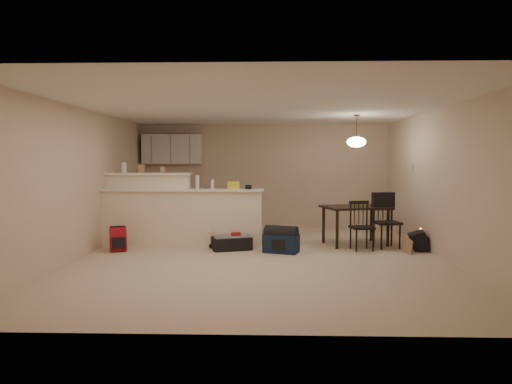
{
  "coord_description": "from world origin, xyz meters",
  "views": [
    {
      "loc": [
        0.14,
        -7.63,
        1.61
      ],
      "look_at": [
        -0.1,
        0.7,
        1.05
      ],
      "focal_mm": 32.0,
      "sensor_mm": 36.0,
      "label": 1
    }
  ],
  "objects_px": {
    "suitcase": "(232,243)",
    "dining_chair_near": "(362,226)",
    "navy_duffel": "(281,243)",
    "dining_chair_far": "(387,221)",
    "red_backpack": "(118,239)",
    "black_daypack": "(419,241)",
    "dining_table": "(355,211)",
    "pendant_lamp": "(356,142)"
  },
  "relations": [
    {
      "from": "black_daypack",
      "to": "dining_table",
      "type": "bearing_deg",
      "value": 71.82
    },
    {
      "from": "dining_chair_far",
      "to": "navy_duffel",
      "type": "height_order",
      "value": "dining_chair_far"
    },
    {
      "from": "dining_table",
      "to": "navy_duffel",
      "type": "height_order",
      "value": "dining_table"
    },
    {
      "from": "black_daypack",
      "to": "pendant_lamp",
      "type": "bearing_deg",
      "value": 71.82
    },
    {
      "from": "dining_chair_near",
      "to": "navy_duffel",
      "type": "distance_m",
      "value": 1.52
    },
    {
      "from": "pendant_lamp",
      "to": "suitcase",
      "type": "height_order",
      "value": "pendant_lamp"
    },
    {
      "from": "red_backpack",
      "to": "black_daypack",
      "type": "bearing_deg",
      "value": -21.25
    },
    {
      "from": "suitcase",
      "to": "dining_chair_near",
      "type": "bearing_deg",
      "value": -17.78
    },
    {
      "from": "dining_table",
      "to": "suitcase",
      "type": "relative_size",
      "value": 2.01
    },
    {
      "from": "dining_table",
      "to": "suitcase",
      "type": "distance_m",
      "value": 2.47
    },
    {
      "from": "pendant_lamp",
      "to": "dining_chair_far",
      "type": "height_order",
      "value": "pendant_lamp"
    },
    {
      "from": "dining_table",
      "to": "red_backpack",
      "type": "xyz_separation_m",
      "value": [
        -4.37,
        -0.77,
        -0.45
      ]
    },
    {
      "from": "dining_table",
      "to": "dining_chair_near",
      "type": "xyz_separation_m",
      "value": [
        0.02,
        -0.55,
        -0.22
      ]
    },
    {
      "from": "dining_chair_near",
      "to": "suitcase",
      "type": "distance_m",
      "value": 2.39
    },
    {
      "from": "navy_duffel",
      "to": "black_daypack",
      "type": "xyz_separation_m",
      "value": [
        2.5,
        0.26,
        0.0
      ]
    },
    {
      "from": "navy_duffel",
      "to": "suitcase",
      "type": "bearing_deg",
      "value": -177.54
    },
    {
      "from": "dining_table",
      "to": "dining_chair_far",
      "type": "xyz_separation_m",
      "value": [
        0.53,
        -0.31,
        -0.16
      ]
    },
    {
      "from": "navy_duffel",
      "to": "dining_chair_far",
      "type": "bearing_deg",
      "value": 32.57
    },
    {
      "from": "pendant_lamp",
      "to": "dining_chair_far",
      "type": "relative_size",
      "value": 0.62
    },
    {
      "from": "red_backpack",
      "to": "dining_chair_far",
      "type": "bearing_deg",
      "value": -18.23
    },
    {
      "from": "dining_chair_far",
      "to": "suitcase",
      "type": "distance_m",
      "value": 2.91
    },
    {
      "from": "dining_chair_near",
      "to": "suitcase",
      "type": "xyz_separation_m",
      "value": [
        -2.37,
        0.0,
        -0.33
      ]
    },
    {
      "from": "dining_chair_far",
      "to": "black_daypack",
      "type": "relative_size",
      "value": 2.67
    },
    {
      "from": "dining_chair_near",
      "to": "suitcase",
      "type": "bearing_deg",
      "value": 169.53
    },
    {
      "from": "dining_chair_near",
      "to": "black_daypack",
      "type": "relative_size",
      "value": 2.36
    },
    {
      "from": "red_backpack",
      "to": "pendant_lamp",
      "type": "bearing_deg",
      "value": -13.62
    },
    {
      "from": "dining_table",
      "to": "red_backpack",
      "type": "bearing_deg",
      "value": 174.13
    },
    {
      "from": "red_backpack",
      "to": "navy_duffel",
      "type": "relative_size",
      "value": 0.71
    },
    {
      "from": "dining_chair_near",
      "to": "pendant_lamp",
      "type": "bearing_deg",
      "value": 81.53
    },
    {
      "from": "dining_chair_near",
      "to": "red_backpack",
      "type": "height_order",
      "value": "dining_chair_near"
    },
    {
      "from": "navy_duffel",
      "to": "black_daypack",
      "type": "relative_size",
      "value": 1.6
    },
    {
      "from": "dining_chair_near",
      "to": "dining_chair_far",
      "type": "distance_m",
      "value": 0.57
    },
    {
      "from": "red_backpack",
      "to": "navy_duffel",
      "type": "bearing_deg",
      "value": -24.29
    },
    {
      "from": "dining_chair_near",
      "to": "navy_duffel",
      "type": "bearing_deg",
      "value": 179.49
    },
    {
      "from": "dining_chair_far",
      "to": "dining_chair_near",
      "type": "bearing_deg",
      "value": -165.47
    },
    {
      "from": "pendant_lamp",
      "to": "black_daypack",
      "type": "distance_m",
      "value": 2.17
    },
    {
      "from": "dining_chair_far",
      "to": "navy_duffel",
      "type": "xyz_separation_m",
      "value": [
        -1.98,
        -0.5,
        -0.34
      ]
    },
    {
      "from": "red_backpack",
      "to": "suitcase",
      "type": "bearing_deg",
      "value": -17.31
    },
    {
      "from": "dining_table",
      "to": "navy_duffel",
      "type": "xyz_separation_m",
      "value": [
        -1.45,
        -0.81,
        -0.5
      ]
    },
    {
      "from": "suitcase",
      "to": "navy_duffel",
      "type": "xyz_separation_m",
      "value": [
        0.9,
        -0.26,
        0.05
      ]
    },
    {
      "from": "black_daypack",
      "to": "dining_chair_far",
      "type": "bearing_deg",
      "value": 74.68
    },
    {
      "from": "pendant_lamp",
      "to": "dining_chair_near",
      "type": "relative_size",
      "value": 0.7
    }
  ]
}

